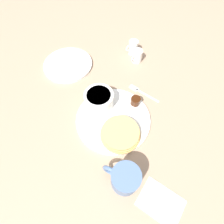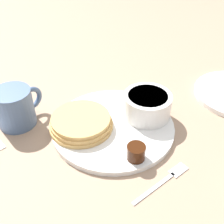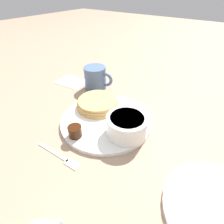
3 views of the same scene
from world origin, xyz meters
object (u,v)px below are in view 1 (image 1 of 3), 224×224
at_px(bowl, 99,99).
at_px(creamer_pitcher_far, 133,47).
at_px(fork, 140,92).
at_px(creamer_pitcher_near, 137,56).
at_px(coffee_mug, 125,178).
at_px(plate, 113,119).

relative_size(bowl, creamer_pitcher_far, 1.67).
bearing_deg(fork, creamer_pitcher_near, -49.18).
bearing_deg(creamer_pitcher_far, fork, 134.23).
xyz_separation_m(bowl, coffee_mug, (-0.24, 0.16, 0.00)).
bearing_deg(creamer_pitcher_far, bowl, 103.79).
bearing_deg(bowl, coffee_mug, 146.34).
height_order(coffee_mug, creamer_pitcher_near, coffee_mug).
xyz_separation_m(plate, creamer_pitcher_far, (0.16, -0.34, 0.03)).
bearing_deg(creamer_pitcher_near, coffee_mug, 121.35).
bearing_deg(creamer_pitcher_near, bowl, 96.33).
distance_m(coffee_mug, creamer_pitcher_near, 0.53).
height_order(plate, bowl, bowl).
height_order(creamer_pitcher_near, fork, creamer_pitcher_near).
xyz_separation_m(plate, fork, (-0.00, -0.17, -0.00)).
height_order(bowl, creamer_pitcher_far, bowl).
relative_size(creamer_pitcher_near, fork, 0.48).
xyz_separation_m(plate, bowl, (0.08, -0.02, 0.04)).
height_order(creamer_pitcher_far, fork, creamer_pitcher_far).
xyz_separation_m(coffee_mug, fork, (0.16, -0.32, -0.04)).
bearing_deg(creamer_pitcher_near, fork, 130.82).
xyz_separation_m(bowl, creamer_pitcher_near, (0.03, -0.29, -0.01)).
distance_m(plate, fork, 0.17).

